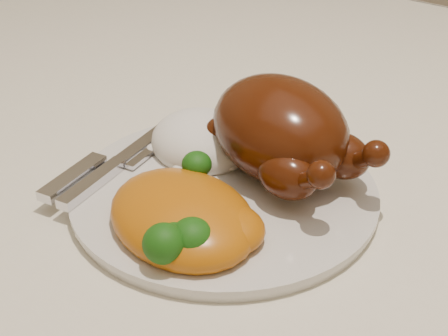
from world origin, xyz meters
The scene contains 7 objects.
dining_table centered at (0.00, 0.00, 0.67)m, with size 1.60×0.90×0.76m.
tablecloth centered at (0.00, 0.00, 0.74)m, with size 1.73×1.03×0.18m.
dinner_plate centered at (-0.07, -0.17, 0.77)m, with size 0.27×0.27×0.01m, color silver.
roast_chicken centered at (-0.04, -0.11, 0.82)m, with size 0.19×0.15×0.09m.
rice_mound centered at (-0.12, -0.13, 0.79)m, with size 0.13×0.12×0.06m.
mac_and_cheese centered at (-0.05, -0.23, 0.79)m, with size 0.16×0.14×0.05m.
cutlery centered at (-0.17, -0.22, 0.79)m, with size 0.05×0.19×0.01m.
Camera 1 is at (0.23, -0.53, 1.08)m, focal length 50.00 mm.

